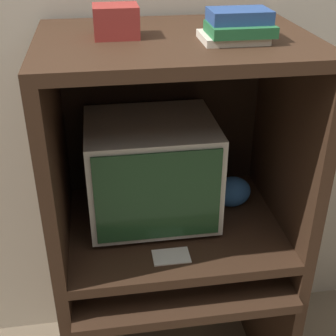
# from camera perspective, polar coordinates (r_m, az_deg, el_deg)

# --- Properties ---
(wall_back) EXTENTS (6.00, 0.06, 2.60)m
(wall_back) POSITION_cam_1_polar(r_m,az_deg,el_deg) (1.79, -1.08, 14.12)
(wall_back) COLOR beige
(wall_back) RESTS_ON ground_plane
(desk_base) EXTENTS (0.82, 0.63, 0.65)m
(desk_base) POSITION_cam_1_polar(r_m,az_deg,el_deg) (1.91, 0.83, -16.30)
(desk_base) COLOR #382316
(desk_base) RESTS_ON ground_plane
(desk_monitor_shelf) EXTENTS (0.82, 0.60, 0.13)m
(desk_monitor_shelf) POSITION_cam_1_polar(r_m,az_deg,el_deg) (1.71, 0.72, -7.43)
(desk_monitor_shelf) COLOR #382316
(desk_monitor_shelf) RESTS_ON desk_base
(hutch_upper) EXTENTS (0.82, 0.60, 0.66)m
(hutch_upper) POSITION_cam_1_polar(r_m,az_deg,el_deg) (1.51, 0.64, 7.25)
(hutch_upper) COLOR #382316
(hutch_upper) RESTS_ON desk_monitor_shelf
(crt_monitor) EXTENTS (0.44, 0.37, 0.37)m
(crt_monitor) POSITION_cam_1_polar(r_m,az_deg,el_deg) (1.62, -2.04, -0.23)
(crt_monitor) COLOR beige
(crt_monitor) RESTS_ON desk_monitor_shelf
(keyboard) EXTENTS (0.39, 0.15, 0.03)m
(keyboard) POSITION_cam_1_polar(r_m,az_deg,el_deg) (1.67, -1.94, -12.45)
(keyboard) COLOR beige
(keyboard) RESTS_ON desk_base
(mouse) EXTENTS (0.07, 0.05, 0.03)m
(mouse) POSITION_cam_1_polar(r_m,az_deg,el_deg) (1.70, 7.02, -11.53)
(mouse) COLOR #28282B
(mouse) RESTS_ON desk_base
(snack_bag) EXTENTS (0.14, 0.11, 0.12)m
(snack_bag) POSITION_cam_1_polar(r_m,az_deg,el_deg) (1.77, 7.80, -2.87)
(snack_bag) COLOR #336BB7
(snack_bag) RESTS_ON desk_monitor_shelf
(book_stack) EXTENTS (0.19, 0.15, 0.09)m
(book_stack) POSITION_cam_1_polar(r_m,az_deg,el_deg) (1.36, 8.48, 16.67)
(book_stack) COLOR beige
(book_stack) RESTS_ON hutch_upper
(paper_card) EXTENTS (0.12, 0.08, 0.00)m
(paper_card) POSITION_cam_1_polar(r_m,az_deg,el_deg) (1.54, 0.40, -10.71)
(paper_card) COLOR white
(paper_card) RESTS_ON desk_monitor_shelf
(storage_box) EXTENTS (0.13, 0.11, 0.09)m
(storage_box) POSITION_cam_1_polar(r_m,az_deg,el_deg) (1.40, -6.36, 17.36)
(storage_box) COLOR maroon
(storage_box) RESTS_ON hutch_upper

